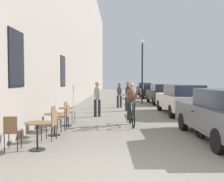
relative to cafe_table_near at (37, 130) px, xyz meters
The scene contains 20 objects.
ground_plane 2.91m from the cafe_table_near, 39.01° to the right, with size 88.00×88.00×0.00m, color gray.
building_facade_left 13.80m from the cafe_table_near, 95.74° to the left, with size 0.54×68.00×13.72m.
cafe_table_near is the anchor object (origin of this frame).
cafe_chair_near_toward_street 0.63m from the cafe_table_near, behind, with size 0.41×0.41×0.89m.
cafe_table_mid 1.70m from the cafe_table_near, 89.67° to the left, with size 0.64×0.64×0.72m.
cafe_chair_mid_toward_street 1.03m from the cafe_table_near, 85.32° to the left, with size 0.44×0.44×0.89m.
cafe_chair_mid_toward_wall 2.29m from the cafe_table_near, 91.64° to the left, with size 0.43×0.43×0.89m.
cafe_table_far 3.40m from the cafe_table_near, 88.88° to the left, with size 0.64×0.64×0.72m.
cafe_chair_far_toward_street 2.76m from the cafe_table_near, 87.04° to the left, with size 0.40×0.40×0.89m.
cafe_chair_far_toward_wall 4.09m from the cafe_table_near, 90.11° to the left, with size 0.45×0.45×0.89m.
cyclist_on_bicycle 4.53m from the cafe_table_near, 54.47° to the left, with size 0.52×1.76×1.74m.
pedestrian_near 6.02m from the cafe_table_near, 79.66° to the left, with size 0.36×0.27×1.73m.
pedestrian_mid 8.63m from the cafe_table_near, 71.76° to the left, with size 0.37×0.29×1.71m.
pedestrian_far 10.27m from the cafe_table_near, 77.61° to the left, with size 0.38×0.30×1.63m.
street_lamp 13.69m from the cafe_table_near, 72.75° to the left, with size 0.32×0.32×4.90m.
parked_car_second 8.76m from the cafe_table_near, 51.66° to the left, with size 1.96×4.43×1.56m.
parked_car_third 13.92m from the cafe_table_near, 66.89° to the left, with size 1.86×4.26×1.51m.
parked_car_fourth 19.73m from the cafe_table_near, 74.36° to the left, with size 1.71×4.01×1.43m.
parked_car_fifth 25.88m from the cafe_table_near, 77.69° to the left, with size 1.83×4.19×1.48m.
parked_motorcycle 4.67m from the cafe_table_near, ahead, with size 0.62×2.15×0.92m.
Camera 1 is at (-0.18, -4.49, 1.80)m, focal length 39.94 mm.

